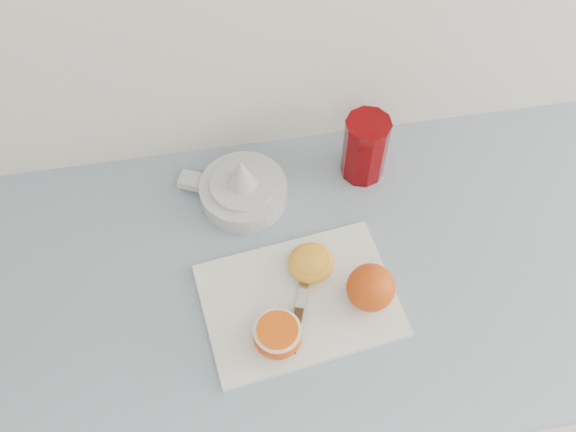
{
  "coord_description": "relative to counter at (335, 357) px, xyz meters",
  "views": [
    {
      "loc": [
        -0.18,
        1.18,
        1.87
      ],
      "look_at": [
        -0.08,
        1.77,
        0.96
      ],
      "focal_mm": 40.0,
      "sensor_mm": 36.0,
      "label": 1
    }
  ],
  "objects": [
    {
      "name": "whole_orange",
      "position": [
        0.01,
        -0.07,
        0.5
      ],
      "size": [
        0.08,
        0.08,
        0.08
      ],
      "color": "#C94D10",
      "rests_on": "cutting_board"
    },
    {
      "name": "counter",
      "position": [
        0.0,
        0.0,
        0.0
      ],
      "size": [
        2.6,
        0.64,
        0.89
      ],
      "color": "silver",
      "rests_on": "ground"
    },
    {
      "name": "half_orange",
      "position": [
        -0.15,
        -0.12,
        0.48
      ],
      "size": [
        0.08,
        0.08,
        0.05
      ],
      "color": "#C94D10",
      "rests_on": "cutting_board"
    },
    {
      "name": "citrus_juicer",
      "position": [
        -0.17,
        0.17,
        0.47
      ],
      "size": [
        0.2,
        0.16,
        0.11
      ],
      "color": "silver",
      "rests_on": "counter"
    },
    {
      "name": "squeezed_shell",
      "position": [
        -0.07,
        -0.0,
        0.47
      ],
      "size": [
        0.08,
        0.08,
        0.03
      ],
      "color": "orange",
      "rests_on": "cutting_board"
    },
    {
      "name": "paring_knife",
      "position": [
        -0.11,
        -0.1,
        0.46
      ],
      "size": [
        0.07,
        0.17,
        0.01
      ],
      "color": "#4A3218",
      "rests_on": "cutting_board"
    },
    {
      "name": "cutting_board",
      "position": [
        -0.1,
        -0.06,
        0.45
      ],
      "size": [
        0.34,
        0.26,
        0.01
      ],
      "primitive_type": "cube",
      "rotation": [
        0.0,
        0.0,
        0.12
      ],
      "color": "silver",
      "rests_on": "counter"
    },
    {
      "name": "red_tumbler",
      "position": [
        0.07,
        0.2,
        0.51
      ],
      "size": [
        0.08,
        0.08,
        0.14
      ],
      "color": "#6A0002",
      "rests_on": "counter"
    }
  ]
}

